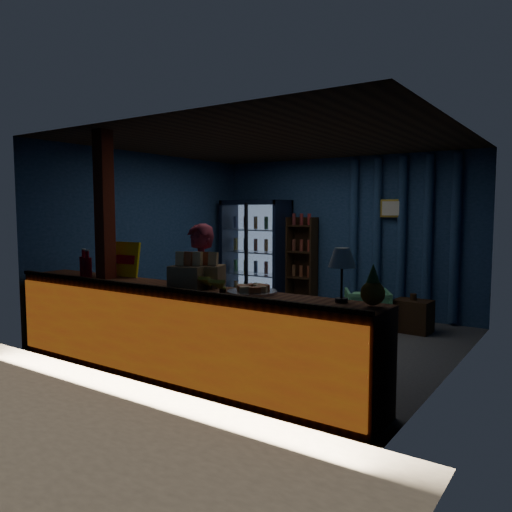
{
  "coord_description": "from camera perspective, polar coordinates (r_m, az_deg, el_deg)",
  "views": [
    {
      "loc": [
        3.47,
        -5.57,
        1.71
      ],
      "look_at": [
        -0.16,
        -0.2,
        1.12
      ],
      "focal_mm": 35.0,
      "sensor_mm": 36.0,
      "label": 1
    }
  ],
  "objects": [
    {
      "name": "bottle_shelf",
      "position": [
        8.75,
        5.37,
        -0.85
      ],
      "size": [
        0.5,
        0.28,
        1.6
      ],
      "color": "#332310",
      "rests_on": "ground"
    },
    {
      "name": "ground",
      "position": [
        6.79,
        2.09,
        -9.42
      ],
      "size": [
        4.6,
        4.6,
        0.0
      ],
      "primitive_type": "plane",
      "color": "#515154",
      "rests_on": "ground"
    },
    {
      "name": "shopkeeper",
      "position": [
        5.53,
        -6.43,
        -4.47
      ],
      "size": [
        0.66,
        0.52,
        1.57
      ],
      "primitive_type": "imported",
      "rotation": [
        0.0,
        0.0,
        -0.28
      ],
      "color": "maroon",
      "rests_on": "ground"
    },
    {
      "name": "table_lamp",
      "position": [
        4.18,
        9.8,
        -0.44
      ],
      "size": [
        0.23,
        0.23,
        0.46
      ],
      "color": "black",
      "rests_on": "counter"
    },
    {
      "name": "support_post",
      "position": [
        5.84,
        -16.82,
        0.93
      ],
      "size": [
        0.16,
        0.16,
        2.6
      ],
      "primitive_type": "cube",
      "color": "maroon",
      "rests_on": "ground"
    },
    {
      "name": "snack_box_centre",
      "position": [
        5.05,
        -5.71,
        -2.08
      ],
      "size": [
        0.4,
        0.37,
        0.35
      ],
      "color": "olive",
      "rests_on": "counter"
    },
    {
      "name": "green_chair",
      "position": [
        7.5,
        12.6,
        -5.89
      ],
      "size": [
        0.84,
        0.85,
        0.57
      ],
      "primitive_type": "imported",
      "rotation": [
        0.0,
        0.0,
        3.65
      ],
      "color": "#5EBC78",
      "rests_on": "ground"
    },
    {
      "name": "snack_box_left",
      "position": [
        4.99,
        -7.69,
        -2.16
      ],
      "size": [
        0.39,
        0.34,
        0.36
      ],
      "color": "olive",
      "rests_on": "counter"
    },
    {
      "name": "yellow_sign",
      "position": [
        5.99,
        -15.11,
        -0.35
      ],
      "size": [
        0.51,
        0.15,
        0.4
      ],
      "color": "yellow",
      "rests_on": "counter"
    },
    {
      "name": "side_table",
      "position": [
        7.43,
        17.48,
        -6.55
      ],
      "size": [
        0.53,
        0.4,
        0.55
      ],
      "color": "#332310",
      "rests_on": "ground"
    },
    {
      "name": "framed_picture",
      "position": [
        8.11,
        15.25,
        5.28
      ],
      "size": [
        0.36,
        0.04,
        0.28
      ],
      "color": "gold",
      "rests_on": "room_walls"
    },
    {
      "name": "counter",
      "position": [
        5.2,
        -9.24,
        -8.62
      ],
      "size": [
        4.4,
        0.57,
        0.99
      ],
      "color": "brown",
      "rests_on": "ground"
    },
    {
      "name": "soda_bottles",
      "position": [
        6.01,
        -18.31,
        -1.1
      ],
      "size": [
        0.43,
        0.18,
        0.32
      ],
      "color": "#AE0B1B",
      "rests_on": "counter"
    },
    {
      "name": "beverage_cooler",
      "position": [
        9.05,
        0.22,
        0.26
      ],
      "size": [
        1.2,
        0.62,
        1.9
      ],
      "color": "black",
      "rests_on": "ground"
    },
    {
      "name": "banana_bunches",
      "position": [
        4.75,
        -4.92,
        -3.1
      ],
      "size": [
        0.47,
        0.28,
        0.16
      ],
      "color": "gold",
      "rests_on": "counter"
    },
    {
      "name": "pastry_tray",
      "position": [
        4.61,
        -0.46,
        -3.97
      ],
      "size": [
        0.47,
        0.47,
        0.08
      ],
      "color": "silver",
      "rests_on": "counter"
    },
    {
      "name": "curtain_folds",
      "position": [
        8.11,
        16.28,
        2.07
      ],
      "size": [
        1.74,
        0.14,
        2.5
      ],
      "color": "navy",
      "rests_on": "room_walls"
    },
    {
      "name": "room_walls",
      "position": [
        6.57,
        2.14,
        3.95
      ],
      "size": [
        4.6,
        4.6,
        4.6
      ],
      "color": "navy",
      "rests_on": "ground"
    },
    {
      "name": "pineapple",
      "position": [
        4.07,
        13.21,
        -3.73
      ],
      "size": [
        0.19,
        0.19,
        0.33
      ],
      "color": "#96611B",
      "rests_on": "counter"
    }
  ]
}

